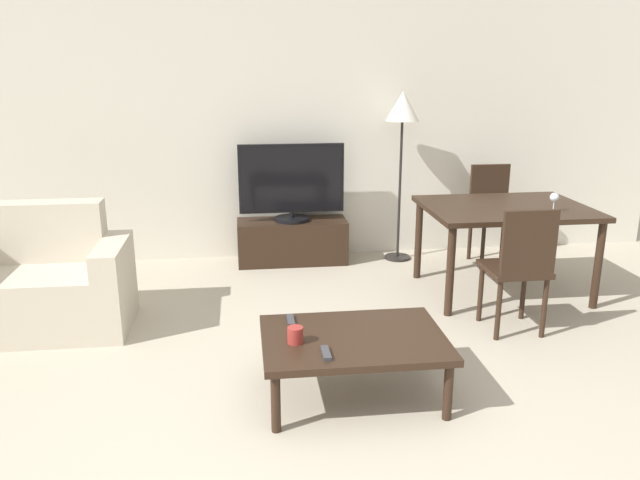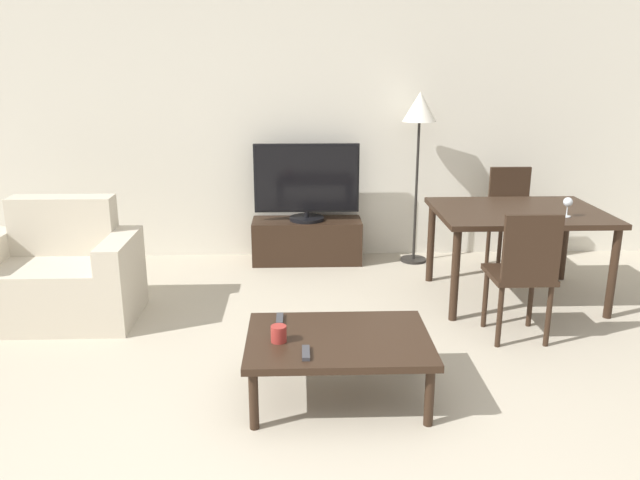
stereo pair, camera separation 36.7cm
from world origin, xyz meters
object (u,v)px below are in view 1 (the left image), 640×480
(dining_table, at_px, (505,216))
(wine_glass_left, at_px, (554,199))
(dining_chair_near, at_px, (520,264))
(floor_lamp, at_px, (402,117))
(remote_primary, at_px, (326,353))
(dining_chair_far, at_px, (492,209))
(tv, at_px, (291,183))
(cup_white_near, at_px, (295,335))
(armchair, at_px, (47,286))
(coffee_table, at_px, (353,342))
(remote_secondary, at_px, (291,320))
(tv_stand, at_px, (292,241))

(dining_table, xyz_separation_m, wine_glass_left, (0.27, -0.24, 0.18))
(dining_chair_near, bearing_deg, dining_table, 74.27)
(floor_lamp, bearing_deg, remote_primary, -111.58)
(dining_chair_far, bearing_deg, dining_table, -105.73)
(tv, bearing_deg, dining_chair_near, -51.95)
(dining_chair_near, bearing_deg, remote_primary, -148.22)
(remote_primary, distance_m, cup_white_near, 0.22)
(armchair, distance_m, remote_primary, 2.26)
(armchair, relative_size, tv, 1.16)
(dining_chair_near, distance_m, wine_glass_left, 0.81)
(remote_primary, xyz_separation_m, wine_glass_left, (1.93, 1.45, 0.45))
(dining_chair_far, distance_m, floor_lamp, 1.19)
(tv, height_order, dining_table, tv)
(dining_chair_near, distance_m, floor_lamp, 1.99)
(coffee_table, distance_m, dining_chair_near, 1.44)
(armchair, xyz_separation_m, dining_chair_far, (3.66, 1.07, 0.20))
(armchair, bearing_deg, floor_lamp, 23.93)
(armchair, distance_m, dining_table, 3.47)
(dining_chair_far, bearing_deg, floor_lamp, 167.62)
(armchair, bearing_deg, dining_chair_near, -8.97)
(armchair, relative_size, wine_glass_left, 7.62)
(dining_chair_near, relative_size, remote_primary, 6.02)
(coffee_table, xyz_separation_m, remote_secondary, (-0.33, 0.24, 0.05))
(floor_lamp, bearing_deg, coffee_table, -109.53)
(dining_chair_far, bearing_deg, wine_glass_left, -87.29)
(dining_chair_near, bearing_deg, tv_stand, 128.01)
(tv_stand, xyz_separation_m, dining_table, (1.62, -1.00, 0.44))
(armchair, relative_size, dining_chair_near, 1.23)
(armchair, relative_size, dining_chair_far, 1.23)
(dining_chair_near, bearing_deg, dining_chair_far, 74.27)
(wine_glass_left, bearing_deg, dining_chair_far, 92.71)
(remote_primary, distance_m, wine_glass_left, 2.46)
(remote_primary, bearing_deg, wine_glass_left, 36.80)
(tv_stand, distance_m, remote_primary, 2.68)
(dining_table, xyz_separation_m, cup_white_near, (-1.81, -1.52, -0.23))
(dining_chair_near, bearing_deg, floor_lamp, 102.48)
(dining_table, height_order, dining_chair_far, dining_chair_far)
(wine_glass_left, bearing_deg, dining_table, 139.00)
(tv_stand, bearing_deg, coffee_table, -86.80)
(coffee_table, distance_m, cup_white_near, 0.34)
(floor_lamp, bearing_deg, remote_secondary, -118.44)
(remote_primary, relative_size, wine_glass_left, 1.03)
(tv_stand, relative_size, tv, 1.05)
(tv, relative_size, remote_primary, 6.38)
(armchair, relative_size, cup_white_near, 12.35)
(armchair, relative_size, coffee_table, 1.10)
(tv_stand, bearing_deg, remote_secondary, -94.88)
(coffee_table, height_order, cup_white_near, cup_white_near)
(cup_white_near, bearing_deg, remote_primary, -48.51)
(remote_secondary, bearing_deg, armchair, 149.62)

